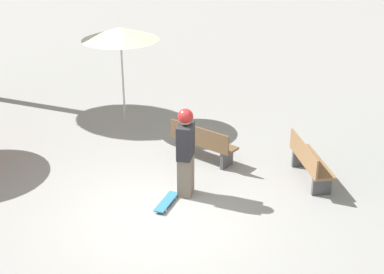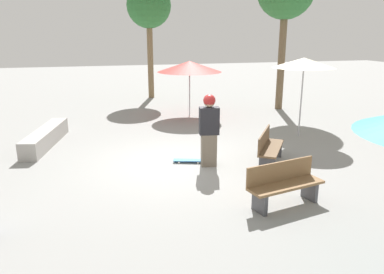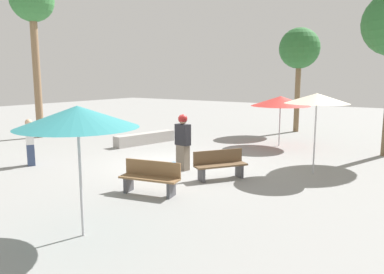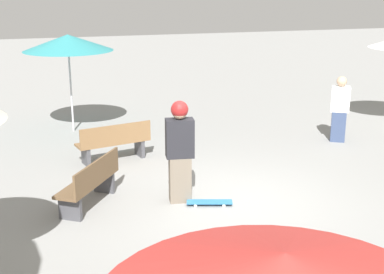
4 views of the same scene
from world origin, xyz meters
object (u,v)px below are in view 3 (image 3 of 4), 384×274
at_px(bench_near, 150,178).
at_px(palm_tree_far_back, 32,6).
at_px(shade_umbrella_cream, 317,99).
at_px(skater_main, 183,140).
at_px(concrete_ledge, 145,138).
at_px(skateboard, 178,164).
at_px(bench_far, 220,165).
at_px(palm_tree_left, 299,50).
at_px(bystander_watching, 30,142).
at_px(shade_umbrella_red, 281,101).
at_px(shade_umbrella_teal, 77,117).

xyz_separation_m(bench_near, palm_tree_far_back, (-10.60, 3.91, 5.93)).
bearing_deg(palm_tree_far_back, shade_umbrella_cream, 2.30).
xyz_separation_m(skater_main, bench_near, (0.77, -2.52, -0.56)).
bearing_deg(concrete_ledge, skateboard, -34.32).
bearing_deg(palm_tree_far_back, bench_far, -8.19).
bearing_deg(palm_tree_left, bystander_watching, -110.38).
bearing_deg(bench_near, skater_main, -85.68).
xyz_separation_m(skateboard, palm_tree_left, (0.57, 10.24, 4.39)).
height_order(shade_umbrella_cream, shade_umbrella_red, shade_umbrella_cream).
xyz_separation_m(shade_umbrella_cream, shade_umbrella_teal, (-2.26, -7.18, -0.06)).
distance_m(concrete_ledge, bench_far, 6.57).
height_order(concrete_ledge, bench_far, bench_far).
relative_size(bench_far, shade_umbrella_teal, 0.63).
distance_m(skateboard, shade_umbrella_cream, 4.96).
distance_m(concrete_ledge, palm_tree_far_back, 8.45).
height_order(skater_main, concrete_ledge, skater_main).
xyz_separation_m(bench_near, bench_far, (0.77, 2.27, 0.00)).
relative_size(shade_umbrella_cream, bystander_watching, 1.57).
xyz_separation_m(concrete_ledge, shade_umbrella_teal, (5.62, -8.17, 2.05)).
distance_m(skater_main, bench_far, 1.66).
height_order(shade_umbrella_red, shade_umbrella_teal, shade_umbrella_teal).
distance_m(concrete_ledge, bystander_watching, 5.39).
bearing_deg(skater_main, concrete_ledge, -26.56).
distance_m(concrete_ledge, shade_umbrella_red, 6.23).
height_order(bench_near, palm_tree_far_back, palm_tree_far_back).
relative_size(skateboard, palm_tree_far_back, 0.11).
xyz_separation_m(palm_tree_left, bystander_watching, (-4.83, -13.00, -3.65)).
xyz_separation_m(bench_near, shade_umbrella_cream, (2.90, 4.45, 1.93)).
xyz_separation_m(shade_umbrella_red, shade_umbrella_teal, (0.42, -11.14, 0.32)).
bearing_deg(palm_tree_far_back, shade_umbrella_red, 22.57).
bearing_deg(shade_umbrella_red, palm_tree_far_back, -157.43).
bearing_deg(concrete_ledge, shade_umbrella_teal, -55.48).
distance_m(bench_near, bench_far, 2.40).
height_order(shade_umbrella_cream, bystander_watching, shade_umbrella_cream).
relative_size(skateboard, shade_umbrella_red, 0.32).
relative_size(skateboard, concrete_ledge, 0.26).
bearing_deg(bench_near, palm_tree_far_back, -32.87).
xyz_separation_m(bench_far, shade_umbrella_teal, (-0.13, -5.00, 1.87)).
bearing_deg(concrete_ledge, skater_main, -34.73).
xyz_separation_m(bench_near, shade_umbrella_teal, (0.64, -2.73, 1.87)).
bearing_deg(shade_umbrella_cream, bench_near, -123.06).
bearing_deg(palm_tree_left, shade_umbrella_teal, -85.38).
distance_m(skateboard, shade_umbrella_teal, 6.30).
bearing_deg(bench_far, bench_near, 15.42).
bearing_deg(shade_umbrella_red, skater_main, -99.54).
relative_size(palm_tree_far_back, bystander_watching, 4.78).
bearing_deg(palm_tree_far_back, skater_main, -8.03).
height_order(skateboard, bystander_watching, bystander_watching).
relative_size(skater_main, bench_near, 1.10).
distance_m(skateboard, bench_far, 2.10).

